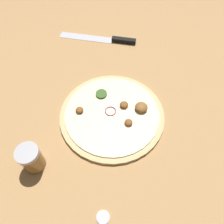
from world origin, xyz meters
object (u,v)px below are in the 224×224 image
object	(u,v)px
knife	(110,39)
loose_cap	(103,217)
pizza	(112,114)
spice_jar	(31,159)

from	to	relation	value
knife	loose_cap	distance (m)	0.66
pizza	loose_cap	xyz separation A→B (m)	(0.22, -0.19, -0.00)
pizza	loose_cap	distance (m)	0.30
spice_jar	pizza	bearing A→B (deg)	91.48
knife	spice_jar	world-z (taller)	spice_jar
knife	loose_cap	bearing A→B (deg)	99.68
spice_jar	loose_cap	bearing A→B (deg)	18.93
pizza	spice_jar	xyz separation A→B (m)	(0.01, -0.27, 0.03)
spice_jar	loose_cap	world-z (taller)	spice_jar
pizza	loose_cap	world-z (taller)	pizza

